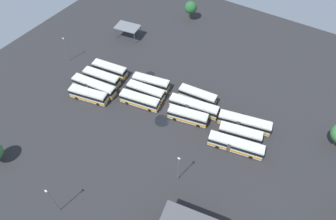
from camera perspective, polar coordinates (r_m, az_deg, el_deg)
The scene contains 23 objects.
ground_plane at distance 79.52m, azimuth -0.43°, elevation 0.52°, with size 119.51×119.51×0.00m, color #28282B.
bus_row0_slot0 at distance 83.12m, azimuth -15.37°, elevation 2.87°, with size 11.20×4.92×3.39m.
bus_row0_slot1 at distance 85.17m, azimuth -14.38°, elevation 4.59°, with size 13.49×4.05×3.39m.
bus_row0_slot2 at distance 87.19m, azimuth -12.93°, elevation 6.26°, with size 11.46×4.08×3.39m.
bus_row0_slot3 at distance 89.33m, azimuth -11.38°, elevation 7.87°, with size 10.97×4.12×3.39m.
bus_row1_slot1 at distance 79.17m, azimuth -5.57°, elevation 1.90°, with size 11.34×4.59×3.39m.
bus_row1_slot2 at distance 81.36m, azimuth -4.38°, elevation 3.71°, with size 11.11×4.04×3.39m.
bus_row1_slot3 at distance 83.69m, azimuth -3.36°, elevation 5.44°, with size 11.05×4.74×3.39m.
bus_row2_slot1 at distance 75.50m, azimuth 3.93°, elevation -1.16°, with size 10.75×4.85×3.39m.
bus_row2_slot2 at distance 77.71m, azimuth 5.04°, elevation 0.74°, with size 13.54×4.81×3.39m.
bus_row2_slot3 at distance 80.41m, azimuth 5.84°, elevation 2.84°, with size 10.71×3.62×3.39m.
bus_row3_slot0 at distance 71.94m, azimuth 13.14°, elevation -6.72°, with size 13.54×5.29×3.39m.
bus_row3_slot1 at distance 74.18m, azimuth 14.02°, elevation -4.49°, with size 10.83×4.86×3.39m.
bus_row3_slot2 at distance 76.51m, azimuth 14.77°, elevation -2.40°, with size 13.54×5.53×3.39m.
maintenance_shelter at distance 101.71m, azimuth -8.00°, elevation 15.83°, with size 8.62×6.34×4.15m.
lamp_post_near_entrance at distance 64.26m, azimuth -21.72°, elevation -16.15°, with size 0.56×0.28×9.49m.
lamp_post_far_corner at distance 63.30m, azimuth 2.04°, elevation -11.36°, with size 0.56×0.28×9.20m.
lamp_post_by_building at distance 95.81m, azimuth -19.32°, elevation 11.38°, with size 0.56×0.28×8.39m.
tree_northwest at distance 109.53m, azimuth 4.50°, elevation 19.46°, with size 4.43×4.43×7.07m.
puddle_near_shelter at distance 79.96m, azimuth 14.48°, elevation -1.30°, with size 2.42×2.42×0.01m, color black.
puddle_centre_drain at distance 76.63m, azimuth -1.14°, elevation -2.11°, with size 4.10×4.10×0.01m, color black.
puddle_back_corner at distance 83.98m, azimuth -8.48°, elevation 3.30°, with size 2.17×2.17×0.01m, color black.
puddle_front_lane at distance 88.65m, azimuth -3.53°, elevation 6.96°, with size 2.87×2.87×0.01m, color black.
Camera 1 is at (27.90, -43.15, 60.69)m, focal length 30.99 mm.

